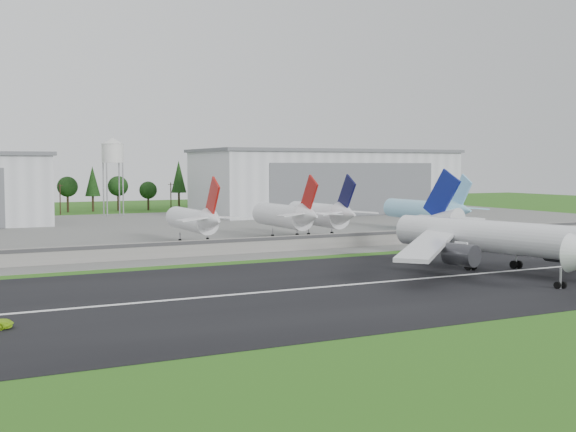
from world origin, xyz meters
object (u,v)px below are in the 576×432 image
parked_jet_skyblue (428,210)px  parked_jet_navy (323,214)px  main_airliner (503,245)px  parked_jet_red_b (287,216)px  parked_jet_red_a (196,220)px

parked_jet_skyblue → parked_jet_navy: bearing=-172.4°
parked_jet_skyblue → main_airliner: bearing=-118.1°
parked_jet_red_b → parked_jet_skyblue: 48.01m
main_airliner → parked_jet_navy: main_airliner is taller
parked_jet_navy → parked_jet_skyblue: size_ratio=0.84×
parked_jet_navy → parked_jet_red_a: bearing=-179.9°
parked_jet_skyblue → parked_jet_red_b: bearing=-174.0°
parked_jet_red_b → main_airliner: bearing=-82.1°
parked_jet_red_b → parked_jet_skyblue: size_ratio=0.84×
parked_jet_red_a → parked_jet_navy: parked_jet_navy is taller
main_airliner → parked_jet_navy: (1.01, 67.01, 1.44)m
main_airliner → parked_jet_skyblue: 81.61m
main_airliner → parked_jet_red_a: bearing=-77.6°
main_airliner → parked_jet_red_a: size_ratio=1.87×
parked_jet_navy → parked_jet_skyblue: bearing=7.6°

